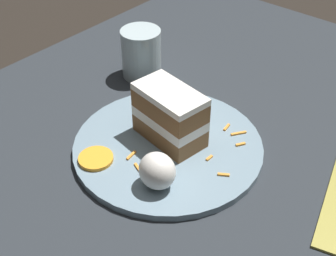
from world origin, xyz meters
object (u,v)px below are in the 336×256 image
orange_garnish (96,159)px  drinking_glass (141,56)px  cake_slice (170,115)px  cream_dollop (155,170)px  plate (168,146)px

orange_garnish → drinking_glass: (-0.13, 0.24, 0.03)m
cake_slice → cream_dollop: bearing=-142.2°
cake_slice → plate: bearing=-141.2°
plate → cake_slice: cake_slice is taller
cake_slice → orange_garnish: bearing=164.7°
plate → cake_slice: bearing=120.1°
orange_garnish → drinking_glass: size_ratio=0.56×
plate → cream_dollop: bearing=-61.0°
cake_slice → drinking_glass: cake_slice is taller
drinking_glass → orange_garnish: bearing=-62.0°
cake_slice → cream_dollop: size_ratio=2.18×
cream_dollop → drinking_glass: size_ratio=0.59×
cake_slice → drinking_glass: size_ratio=1.28×
cream_dollop → orange_garnish: 0.11m
cream_dollop → drinking_glass: drinking_glass is taller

